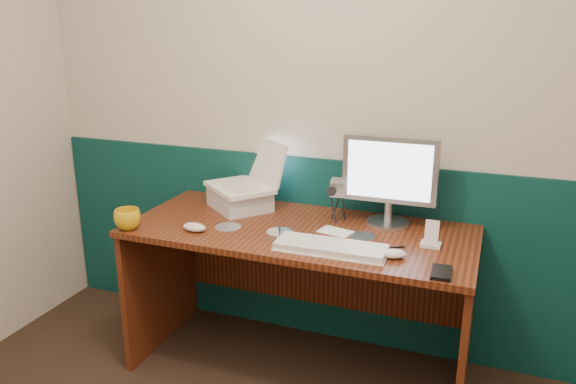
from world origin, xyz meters
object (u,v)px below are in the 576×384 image
at_px(desk, 299,301).
at_px(camcorder, 338,200).
at_px(monitor, 390,181).
at_px(mug, 127,219).
at_px(laptop, 239,163).
at_px(keyboard, 331,248).

relative_size(desk, camcorder, 7.64).
relative_size(monitor, mug, 3.58).
xyz_separation_m(laptop, keyboard, (0.60, -0.37, -0.23)).
bearing_deg(desk, mug, -158.67).
xyz_separation_m(monitor, camcorder, (-0.24, -0.03, -0.11)).
bearing_deg(camcorder, keyboard, -89.54).
height_order(laptop, mug, laptop).
distance_m(desk, mug, 0.90).
bearing_deg(camcorder, monitor, -4.63).
bearing_deg(monitor, mug, -157.49).
height_order(keyboard, mug, mug).
relative_size(laptop, mug, 2.77).
bearing_deg(keyboard, laptop, 147.19).
distance_m(monitor, mug, 1.23).
bearing_deg(desk, camcorder, 50.97).
distance_m(mug, camcorder, 0.99).
bearing_deg(monitor, laptop, -178.80).
bearing_deg(laptop, mug, -89.05).
relative_size(monitor, keyboard, 0.93).
distance_m(desk, laptop, 0.74).
bearing_deg(desk, laptop, 156.71).
bearing_deg(desk, keyboard, -44.00).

